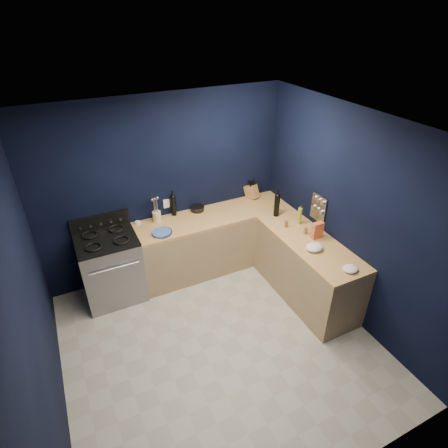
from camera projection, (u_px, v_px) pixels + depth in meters
floor at (219, 344)px, 4.42m from camera, size 3.50×3.50×0.02m
ceiling at (217, 131)px, 3.04m from camera, size 3.50×3.50×0.02m
wall_back at (165, 189)px, 5.08m from camera, size 3.50×0.02×2.60m
wall_right at (351, 219)px, 4.38m from camera, size 0.02×3.50×2.60m
wall_left at (30, 313)px, 3.07m from camera, size 0.02×3.50×2.60m
wall_front at (333, 403)px, 2.38m from camera, size 3.50×0.02×2.60m
cab_back at (214, 242)px, 5.51m from camera, size 2.30×0.63×0.86m
top_back at (214, 216)px, 5.27m from camera, size 2.30×0.63×0.04m
cab_right at (306, 270)px, 4.94m from camera, size 0.63×1.67×0.86m
top_right at (310, 242)px, 4.70m from camera, size 0.63×1.67×0.04m
gas_range at (112, 269)px, 4.91m from camera, size 0.76×0.66×0.92m
oven_door at (117, 283)px, 4.67m from camera, size 0.59×0.02×0.42m
cooktop at (106, 239)px, 4.66m from camera, size 0.76×0.66×0.03m
backguard at (100, 221)px, 4.83m from camera, size 0.76×0.06×0.20m
spice_panel at (319, 208)px, 4.86m from camera, size 0.02×0.28×0.38m
wall_outlet at (166, 204)px, 5.17m from camera, size 0.09×0.02×0.13m
plate_stack at (162, 233)px, 4.83m from camera, size 0.31×0.31×0.03m
ramekin at (138, 223)px, 5.05m from camera, size 0.09×0.09×0.03m
utensil_crock at (157, 216)px, 5.08m from camera, size 0.15×0.15×0.15m
wine_bottle_back at (174, 206)px, 5.19m from camera, size 0.08×0.08×0.30m
lemon_basket at (197, 208)px, 5.35m from camera, size 0.25×0.25×0.07m
knife_block at (252, 192)px, 5.67m from camera, size 0.21×0.27×0.26m
wine_bottle_right at (277, 206)px, 5.16m from camera, size 0.09×0.09×0.32m
oil_bottle at (300, 216)px, 5.00m from camera, size 0.07×0.07×0.24m
spice_jar_near at (286, 224)px, 4.96m from camera, size 0.06×0.06×0.10m
spice_jar_far at (306, 230)px, 4.82m from camera, size 0.05×0.05×0.10m
crouton_bag at (317, 230)px, 4.70m from camera, size 0.15×0.07×0.22m
towel_front at (314, 247)px, 4.51m from camera, size 0.25×0.22×0.08m
towel_end at (350, 269)px, 4.16m from camera, size 0.18×0.16×0.05m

